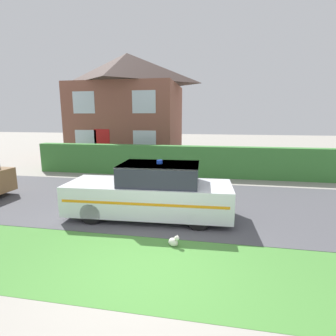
% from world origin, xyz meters
% --- Properties ---
extents(ground_plane, '(80.00, 80.00, 0.00)m').
position_xyz_m(ground_plane, '(0.00, 0.00, 0.00)').
color(ground_plane, gray).
extents(road_strip, '(28.00, 5.34, 0.01)m').
position_xyz_m(road_strip, '(0.00, 4.05, 0.01)').
color(road_strip, '#4C4C51').
rests_on(road_strip, ground).
extents(lawn_verge, '(28.00, 2.43, 0.01)m').
position_xyz_m(lawn_verge, '(0.00, 0.17, 0.00)').
color(lawn_verge, '#478438').
rests_on(lawn_verge, ground).
extents(garden_hedge, '(14.33, 0.55, 1.47)m').
position_xyz_m(garden_hedge, '(-0.63, 8.17, 0.73)').
color(garden_hedge, '#3D7F38').
rests_on(garden_hedge, ground).
extents(police_car, '(4.66, 1.77, 1.65)m').
position_xyz_m(police_car, '(-0.56, 2.66, 0.74)').
color(police_car, black).
rests_on(police_car, road_strip).
extents(cat, '(0.28, 0.26, 0.28)m').
position_xyz_m(cat, '(0.34, 1.07, 0.11)').
color(cat, silver).
rests_on(cat, ground).
extents(house_left, '(7.17, 5.76, 7.03)m').
position_xyz_m(house_left, '(-4.85, 13.58, 3.58)').
color(house_left, brown).
rests_on(house_left, ground).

